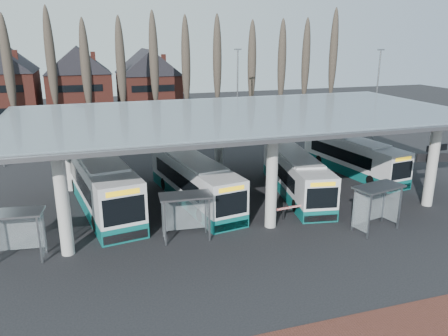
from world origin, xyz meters
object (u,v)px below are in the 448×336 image
object	(u,v)px
bus_3	(352,156)
shelter_0	(15,224)
bus_0	(100,183)
bus_1	(194,181)
shelter_2	(376,197)
bus_2	(296,175)
shelter_1	(185,206)

from	to	relation	value
bus_3	shelter_0	size ratio (longest dim) A/B	3.58
shelter_0	bus_0	bearing A→B (deg)	62.34
bus_1	bus_3	xyz separation A→B (m)	(14.82, 2.61, -0.08)
bus_0	shelter_0	distance (m)	8.05
bus_1	bus_3	world-z (taller)	bus_1
bus_1	shelter_0	bearing A→B (deg)	-162.26
bus_3	shelter_2	world-z (taller)	bus_3
bus_0	bus_3	xyz separation A→B (m)	(21.23, 1.56, -0.27)
bus_2	bus_3	world-z (taller)	bus_2
shelter_1	shelter_2	xyz separation A→B (m)	(11.30, -2.30, 0.08)
bus_1	bus_3	size ratio (longest dim) A/B	1.05
bus_0	bus_2	bearing A→B (deg)	-16.85
bus_3	shelter_1	bearing A→B (deg)	-161.00
bus_0	shelter_2	size ratio (longest dim) A/B	3.97
bus_3	shelter_1	distance (m)	18.73
shelter_0	shelter_2	bearing A→B (deg)	-0.13
shelter_1	shelter_2	bearing A→B (deg)	-7.08
bus_0	shelter_2	bearing A→B (deg)	-39.28
bus_3	bus_2	bearing A→B (deg)	-161.96
bus_2	shelter_2	size ratio (longest dim) A/B	3.37
bus_1	bus_2	bearing A→B (deg)	-15.43
shelter_2	bus_1	bearing A→B (deg)	126.72
bus_1	bus_2	distance (m)	7.71
bus_2	shelter_1	size ratio (longest dim) A/B	3.66
bus_3	bus_0	bearing A→B (deg)	176.59
bus_1	bus_2	xyz separation A→B (m)	(7.66, -0.83, -0.07)
bus_2	shelter_0	bearing A→B (deg)	-156.22
bus_0	bus_1	size ratio (longest dim) A/B	1.13
bus_2	shelter_1	xyz separation A→B (m)	(-9.58, -4.95, 0.56)
bus_2	shelter_2	distance (m)	7.48
bus_2	bus_1	bearing A→B (deg)	-176.72
bus_2	bus_3	size ratio (longest dim) A/B	1.01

